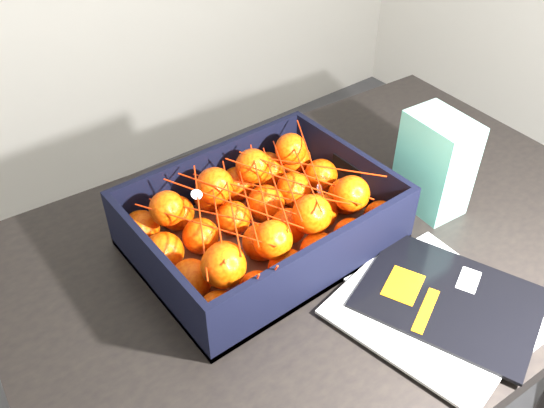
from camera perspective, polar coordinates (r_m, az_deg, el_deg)
table at (r=1.14m, az=5.91°, el=-6.99°), size 1.26×0.89×0.75m
magazine_stack at (r=0.98m, az=16.61°, el=-9.92°), size 0.34×0.34×0.02m
produce_crate at (r=1.04m, az=-1.02°, el=-2.30°), size 0.45×0.34×0.12m
clementine_heap at (r=1.02m, az=-1.04°, el=-1.35°), size 0.43×0.32×0.12m
mesh_net at (r=0.98m, az=-1.09°, el=0.85°), size 0.37×0.30×0.09m
retail_carton at (r=1.13m, az=16.11°, el=3.94°), size 0.10×0.14×0.20m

